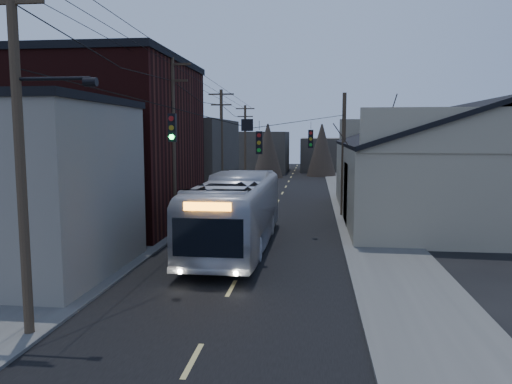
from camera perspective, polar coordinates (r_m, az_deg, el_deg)
road_surface at (r=40.33m, az=2.31°, el=-1.48°), size 9.00×110.00×0.02m
sidewalk_left at (r=41.31m, az=-6.71°, el=-1.25°), size 4.00×110.00×0.12m
sidewalk_right at (r=40.36m, az=11.56°, el=-1.53°), size 4.00×110.00×0.12m
building_clapboard at (r=22.42m, az=-25.75°, el=0.28°), size 8.00×8.00×7.00m
building_brick at (r=32.52m, az=-16.98°, el=5.10°), size 10.00×12.00×10.00m
building_left_far at (r=47.53m, az=-8.63°, el=3.92°), size 9.00×14.00×7.00m
warehouse at (r=36.34m, az=22.60°, el=1.37°), size 16.16×20.60×7.73m
building_far_left at (r=75.39m, az=-0.22°, el=4.62°), size 10.00×12.00×6.00m
building_far_right at (r=79.97m, az=9.53°, el=4.29°), size 12.00×14.00×5.00m
bare_tree at (r=30.09m, az=13.32°, el=2.43°), size 0.40×0.40×7.20m
utility_lines at (r=34.50m, az=-3.58°, el=5.37°), size 11.24×45.28×10.50m
bus at (r=24.95m, az=-2.25°, el=-2.30°), size 3.22×13.29×3.69m
parked_car at (r=38.35m, az=-2.45°, el=-0.98°), size 1.35×3.80×1.25m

